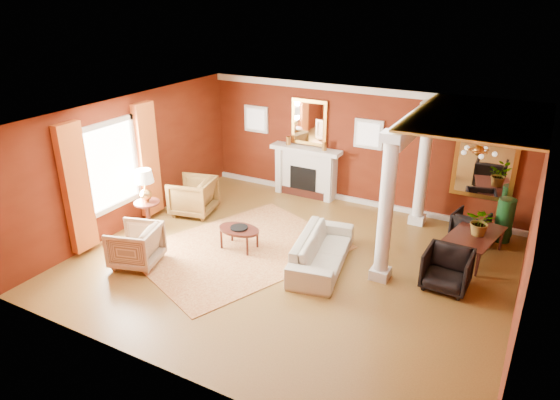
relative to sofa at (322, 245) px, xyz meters
The scene contains 27 objects.
ground 0.73m from the sofa, 158.17° to the right, with size 8.00×8.00×0.00m, color brown.
room_shell 1.70m from the sofa, 158.17° to the right, with size 8.04×7.04×2.92m.
fireplace 3.61m from the sofa, 120.82° to the left, with size 1.85×0.42×1.29m.
overmantel_mirror 4.00m from the sofa, 119.74° to the left, with size 0.95×0.07×1.15m.
flank_window_left 4.89m from the sofa, 136.32° to the left, with size 0.70×0.07×0.70m.
flank_window_right 3.54m from the sofa, 95.24° to the left, with size 0.70×0.07×0.70m.
left_window 4.63m from the sofa, 169.55° to the right, with size 0.21×2.55×2.60m.
column_front 1.53m from the sofa, ahead, with size 0.36×0.36×2.80m.
column_back 3.17m from the sofa, 67.49° to the left, with size 0.36×0.36×2.80m.
header_beam 2.99m from the sofa, 55.56° to the left, with size 0.30×3.20×0.32m, color silver.
amber_ceiling 3.69m from the sofa, 33.62° to the left, with size 2.30×3.40×0.04m, color gold.
dining_mirror 4.15m from the sofa, 53.97° to the left, with size 1.30×0.07×1.70m.
chandelier 3.37m from the sofa, 33.90° to the left, with size 0.60×0.62×0.75m.
crown_trim 4.06m from the sofa, 99.59° to the left, with size 8.00×0.08×0.16m, color silver.
base_trim 3.31m from the sofa, 99.59° to the left, with size 8.00×0.08×0.12m, color silver.
rug 1.80m from the sofa, behind, with size 2.94×3.92×0.02m, color maroon.
sofa is the anchor object (origin of this frame).
armchair_leopard 3.77m from the sofa, 168.09° to the left, with size 0.94×0.88×0.97m, color black.
armchair_stripe 3.60m from the sofa, 152.26° to the right, with size 0.86×0.81×0.89m, color tan.
coffee_table 1.78m from the sofa, behind, with size 0.90×0.90×0.46m.
coffee_book 1.83m from the sofa, behind, with size 0.16×0.02×0.21m, color black.
side_table 4.10m from the sofa, behind, with size 0.56×0.56×1.40m.
dining_table 3.07m from the sofa, 34.02° to the left, with size 1.48×0.52×0.82m, color black.
dining_chair_near 2.30m from the sofa, ahead, with size 0.79×0.74×0.81m, color black.
dining_chair_far 3.42m from the sofa, 47.05° to the left, with size 0.67×0.62×0.69m, color black.
green_urn 4.06m from the sofa, 43.28° to the left, with size 0.40×0.40×0.97m.
potted_plant 3.17m from the sofa, 33.30° to the left, with size 0.52×0.58×0.45m, color #26591E.
Camera 1 is at (3.87, -7.61, 4.97)m, focal length 32.00 mm.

